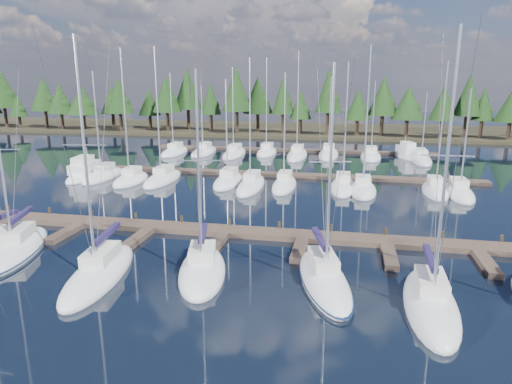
% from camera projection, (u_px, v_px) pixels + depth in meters
% --- Properties ---
extents(ground, '(260.00, 260.00, 0.00)m').
position_uv_depth(ground, '(256.00, 196.00, 46.83)').
color(ground, black).
rests_on(ground, ground).
extents(far_shore, '(220.00, 30.00, 0.60)m').
position_uv_depth(far_shore, '(308.00, 130.00, 103.84)').
color(far_shore, '#2F2A1A').
rests_on(far_shore, ground).
extents(main_dock, '(44.00, 6.13, 0.90)m').
position_uv_depth(main_dock, '(224.00, 234.00, 34.75)').
color(main_dock, '#4D3C30').
rests_on(main_dock, ground).
extents(back_docks, '(50.00, 21.80, 0.40)m').
position_uv_depth(back_docks, '(283.00, 161.00, 65.41)').
color(back_docks, '#4D3C30').
rests_on(back_docks, ground).
extents(front_sailboat_1, '(5.78, 9.98, 13.17)m').
position_uv_depth(front_sailboat_1, '(16.00, 249.00, 31.42)').
color(front_sailboat_1, silver).
rests_on(front_sailboat_1, ground).
extents(front_sailboat_2, '(3.91, 9.57, 14.76)m').
position_uv_depth(front_sailboat_2, '(99.00, 273.00, 27.49)').
color(front_sailboat_2, silver).
rests_on(front_sailboat_2, ground).
extents(front_sailboat_3, '(4.53, 8.11, 13.01)m').
position_uv_depth(front_sailboat_3, '(202.00, 270.00, 27.89)').
color(front_sailboat_3, silver).
rests_on(front_sailboat_3, ground).
extents(front_sailboat_4, '(4.88, 9.59, 13.30)m').
position_uv_depth(front_sailboat_4, '(324.00, 279.00, 26.68)').
color(front_sailboat_4, silver).
rests_on(front_sailboat_4, ground).
extents(front_sailboat_5, '(2.88, 8.87, 14.83)m').
position_uv_depth(front_sailboat_5, '(431.00, 303.00, 23.76)').
color(front_sailboat_5, silver).
rests_on(front_sailboat_5, ground).
extents(back_sailboat_rows, '(42.83, 33.84, 16.40)m').
position_uv_depth(back_sailboat_rows, '(278.00, 167.00, 60.94)').
color(back_sailboat_rows, silver).
rests_on(back_sailboat_rows, ground).
extents(motor_yacht_left, '(3.84, 8.94, 4.33)m').
position_uv_depth(motor_yacht_left, '(85.00, 173.00, 55.48)').
color(motor_yacht_left, silver).
rests_on(motor_yacht_left, ground).
extents(motor_yacht_right, '(4.47, 8.17, 3.87)m').
position_uv_depth(motor_yacht_right, '(406.00, 154.00, 69.85)').
color(motor_yacht_right, silver).
rests_on(motor_yacht_right, ground).
extents(tree_line, '(187.11, 11.80, 13.72)m').
position_uv_depth(tree_line, '(298.00, 99.00, 93.01)').
color(tree_line, black).
rests_on(tree_line, far_shore).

